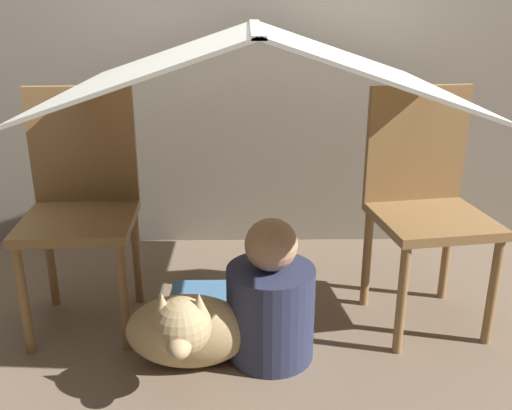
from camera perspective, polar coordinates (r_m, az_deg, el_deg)
name	(u,v)px	position (r m, az deg, el deg)	size (l,w,h in m)	color
ground_plane	(257,352)	(2.20, 0.08, -14.53)	(8.80, 8.80, 0.00)	#7A6651
chair_left	(81,199)	(2.31, -17.08, 0.62)	(0.44, 0.44, 0.93)	olive
chair_right	(425,197)	(2.33, 16.51, 0.77)	(0.47, 0.47, 0.93)	olive
sheet_canopy	(256,60)	(2.03, 0.00, 14.29)	(1.35, 1.15, 0.23)	silver
person_front	(271,302)	(2.08, 1.47, -9.70)	(0.32, 0.32, 0.54)	#2D3351
dog	(187,330)	(2.02, -6.95, -12.30)	(0.44, 0.39, 0.38)	tan
floor_cushion	(227,313)	(2.35, -2.91, -10.69)	(0.47, 0.38, 0.10)	#4C7FB2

